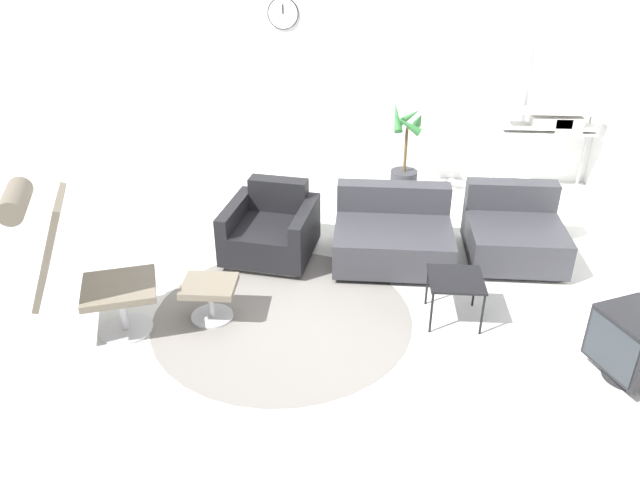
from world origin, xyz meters
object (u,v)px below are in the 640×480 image
Objects in this scene: crt_television at (634,345)px; shelf_unit at (557,119)px; lounge_chair at (69,255)px; couch_second at (513,235)px; potted_plant at (405,164)px; armchair_red at (271,231)px; couch_low at (393,237)px; ottoman at (210,293)px; side_table at (456,282)px.

shelf_unit is at bearing -28.15° from crt_television.
lounge_chair is 1.42× the size of couch_second.
lounge_chair is 4.10m from potted_plant.
armchair_red is 1.21m from couch_low.
lounge_chair is at bearing -161.61° from ottoman.
armchair_red is at bearing 3.43° from couch_second.
crt_television reaches higher than ottoman.
couch_second is (1.20, 0.13, -0.00)m from couch_low.
crt_television is at bearing 136.32° from couch_low.
ottoman is 2.07m from side_table.
crt_television reaches higher than side_table.
crt_television is at bearing 158.88° from armchair_red.
ottoman is at bearing -140.41° from shelf_unit.
couch_second reaches higher than crt_television.
crt_television is 3.54m from shelf_unit.
couch_low is 1.10m from side_table.
lounge_chair is at bearing 62.82° from crt_television.
ottoman is 1.17m from armchair_red.
side_table is (-0.71, -1.11, 0.12)m from couch_second.
couch_low is at bearing 116.18° from side_table.
lounge_chair is 3.00× the size of side_table.
couch_low is 2.37m from crt_television.
potted_plant is at bearing -96.12° from couch_low.
couch_low is 2.74m from shelf_unit.
side_table is at bearing -83.58° from potted_plant.
potted_plant is at bearing 96.42° from side_table.
side_table is at bearing 158.38° from armchair_red.
couch_second is at bearing 57.13° from side_table.
potted_plant reaches higher than side_table.
potted_plant is (-0.29, 2.57, 0.02)m from side_table.
potted_plant is at bearing -54.81° from couch_second.
side_table is 0.70× the size of crt_television.
couch_low reaches higher than side_table.
potted_plant is (-1.00, 1.47, 0.14)m from couch_second.
ottoman is 0.99× the size of side_table.
armchair_red is 2.40m from couch_second.
side_table is at bearing 79.92° from lounge_chair.
potted_plant is (-1.50, 3.25, 0.08)m from crt_television.
potted_plant reaches higher than armchair_red.
couch_second reaches higher than side_table.
lounge_chair reaches higher than couch_low.
couch_low is (1.20, -0.01, -0.01)m from armchair_red.
shelf_unit is at bearing -136.19° from couch_low.
couch_low is at bearing 34.83° from ottoman.
lounge_chair is 2.04m from armchair_red.
potted_plant is at bearing 0.75° from crt_television.
crt_television is (2.90, -1.67, 0.04)m from armchair_red.
shelf_unit is (1.46, 2.79, 0.54)m from side_table.
couch_second is at bearing -168.43° from armchair_red.
shelf_unit is (4.50, 3.24, 0.14)m from lounge_chair.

